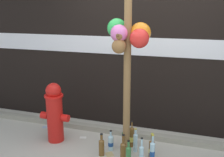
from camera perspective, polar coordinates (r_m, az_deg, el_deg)
name	(u,v)px	position (r m, az deg, el deg)	size (l,w,h in m)	color
building_wall	(150,36)	(4.23, 8.15, 8.92)	(10.00, 0.21, 3.00)	black
curb_strip	(141,135)	(4.21, 6.32, -11.87)	(8.00, 0.12, 0.08)	gray
memorial_post	(128,24)	(3.21, 3.54, 11.56)	(0.54, 0.40, 3.00)	olive
fire_hydrant	(55,112)	(4.02, -12.16, -7.03)	(0.45, 0.27, 0.89)	red
bottle_0	(141,155)	(3.47, 6.29, -15.88)	(0.06, 0.06, 0.39)	#B2DBEA
bottle_1	(123,151)	(3.56, 2.41, -15.13)	(0.08, 0.08, 0.37)	brown
bottle_2	(102,146)	(3.69, -2.25, -14.31)	(0.07, 0.07, 0.32)	brown
bottle_3	(135,142)	(3.78, 5.01, -13.29)	(0.06, 0.06, 0.34)	#B2DBEA
bottle_4	(152,148)	(3.69, 8.47, -14.52)	(0.08, 0.08, 0.34)	brown
bottle_5	(111,142)	(3.82, -0.26, -13.47)	(0.07, 0.07, 0.29)	#B2DBEA
bottle_6	(152,153)	(3.51, 8.59, -15.37)	(0.07, 0.07, 0.41)	#B2DBEA
bottle_7	(132,137)	(3.89, 4.22, -12.31)	(0.07, 0.07, 0.39)	brown
bottle_8	(124,139)	(3.86, 2.64, -12.77)	(0.07, 0.07, 0.33)	#337038
bottle_9	(128,157)	(3.39, 3.52, -16.39)	(0.06, 0.06, 0.39)	#337038
litter_0	(46,127)	(4.66, -13.82, -9.98)	(0.14, 0.09, 0.01)	#8C99B2
litter_1	(83,137)	(4.21, -6.23, -12.41)	(0.07, 0.10, 0.01)	silver
litter_2	(109,154)	(3.76, -0.56, -15.87)	(0.11, 0.10, 0.01)	tan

